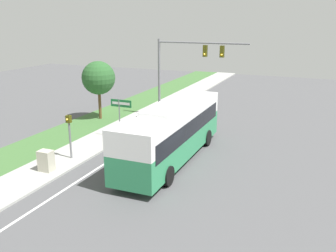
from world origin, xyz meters
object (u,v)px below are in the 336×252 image
object	(u,v)px
bus	(172,130)
pedestrian_signal	(69,130)
signal_gantry	(185,62)
street_sign	(120,110)
utility_cabinet	(46,161)

from	to	relation	value
bus	pedestrian_signal	bearing A→B (deg)	-157.60
signal_gantry	street_sign	world-z (taller)	signal_gantry
signal_gantry	utility_cabinet	xyz separation A→B (m)	(-3.12, -13.59, -4.10)
bus	street_sign	xyz separation A→B (m)	(-4.76, 2.26, 0.24)
street_sign	utility_cabinet	size ratio (longest dim) A/B	2.51
pedestrian_signal	utility_cabinet	distance (m)	2.48
pedestrian_signal	street_sign	distance (m)	4.67
utility_cabinet	signal_gantry	bearing A→B (deg)	77.08
bus	street_sign	size ratio (longest dim) A/B	3.75
signal_gantry	pedestrian_signal	size ratio (longest dim) A/B	2.73
bus	pedestrian_signal	distance (m)	6.08
signal_gantry	pedestrian_signal	bearing A→B (deg)	-105.06
signal_gantry	bus	bearing A→B (deg)	-74.39
utility_cabinet	street_sign	bearing A→B (deg)	82.34
street_sign	utility_cabinet	distance (m)	6.96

